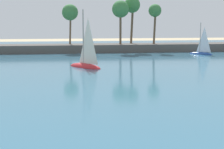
# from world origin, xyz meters

# --- Properties ---
(sea) EXTENTS (220.00, 104.92, 0.06)m
(sea) POSITION_xyz_m (0.00, 61.23, 0.03)
(sea) COLOR #386B84
(sea) RESTS_ON ground
(palm_headland) EXTENTS (117.88, 6.42, 12.29)m
(palm_headland) POSITION_xyz_m (1.35, 73.72, 2.34)
(palm_headland) COLOR #514C47
(palm_headland) RESTS_ON ground
(sailboat_near_shore) EXTENTS (5.56, 6.23, 9.35)m
(sailboat_near_shore) POSITION_xyz_m (2.88, 48.41, 0.90)
(sailboat_near_shore) COLOR red
(sailboat_near_shore) RESTS_ON sea
(sailboat_toward_headland) EXTENTS (4.64, 4.26, 7.04)m
(sailboat_toward_headland) POSITION_xyz_m (28.05, 65.73, 0.69)
(sailboat_toward_headland) COLOR #234793
(sailboat_toward_headland) RESTS_ON sea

